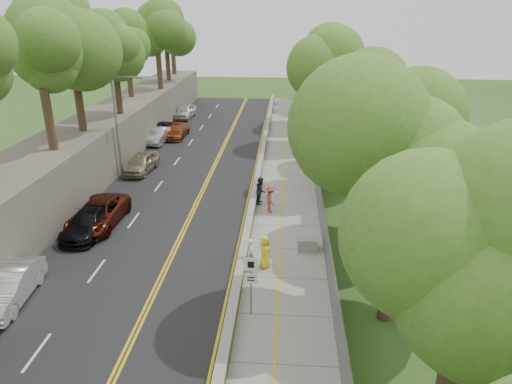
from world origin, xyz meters
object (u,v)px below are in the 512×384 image
(car_2, at_px, (98,214))
(streetlight, at_px, (119,120))
(concrete_block, at_px, (307,244))
(painter_0, at_px, (265,252))
(signpost, at_px, (251,277))
(person_far, at_px, (291,128))
(car_1, at_px, (9,287))
(construction_barrel, at_px, (301,161))

(car_2, bearing_deg, streetlight, 99.68)
(concrete_block, xyz_separation_m, painter_0, (-2.28, -2.00, 0.53))
(streetlight, bearing_deg, signpost, -55.92)
(streetlight, height_order, person_far, streetlight)
(car_2, bearing_deg, person_far, 62.75)
(car_1, bearing_deg, signpost, -6.07)
(construction_barrel, relative_size, painter_0, 0.48)
(streetlight, bearing_deg, person_far, 45.55)
(signpost, bearing_deg, car_1, 178.99)
(construction_barrel, distance_m, concrete_block, 14.38)
(streetlight, xyz_separation_m, car_2, (1.36, -8.79, -3.83))
(streetlight, distance_m, signpost, 20.72)
(streetlight, xyz_separation_m, painter_0, (11.91, -13.00, -3.70))
(construction_barrel, bearing_deg, concrete_block, -89.80)
(car_1, bearing_deg, car_2, 78.10)
(streetlight, distance_m, construction_barrel, 15.13)
(concrete_block, xyz_separation_m, car_1, (-13.79, -5.82, 0.39))
(construction_barrel, distance_m, car_1, 24.43)
(signpost, distance_m, car_2, 13.11)
(signpost, height_order, car_2, signpost)
(car_1, height_order, painter_0, painter_0)
(car_2, distance_m, painter_0, 11.36)
(streetlight, height_order, construction_barrel, streetlight)
(painter_0, bearing_deg, streetlight, 27.87)
(car_1, xyz_separation_m, painter_0, (11.51, 3.82, 0.14))
(streetlight, bearing_deg, construction_barrel, 13.43)
(painter_0, height_order, person_far, painter_0)
(construction_barrel, bearing_deg, signpost, -97.36)
(signpost, height_order, concrete_block, signpost)
(signpost, xyz_separation_m, concrete_block, (2.68, 6.02, -1.55))
(construction_barrel, height_order, concrete_block, construction_barrel)
(car_1, distance_m, painter_0, 12.13)
(construction_barrel, bearing_deg, person_far, 94.63)
(construction_barrel, xyz_separation_m, person_far, (-0.83, 10.20, 0.38))
(streetlight, height_order, signpost, streetlight)
(signpost, xyz_separation_m, person_far, (1.81, 30.59, -1.11))
(car_2, xyz_separation_m, painter_0, (10.55, -4.21, 0.13))
(concrete_block, bearing_deg, streetlight, 142.23)
(painter_0, bearing_deg, car_1, 93.73)
(signpost, relative_size, car_2, 0.56)
(construction_barrel, relative_size, car_1, 0.19)
(streetlight, xyz_separation_m, construction_barrel, (14.14, 3.38, -4.16))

